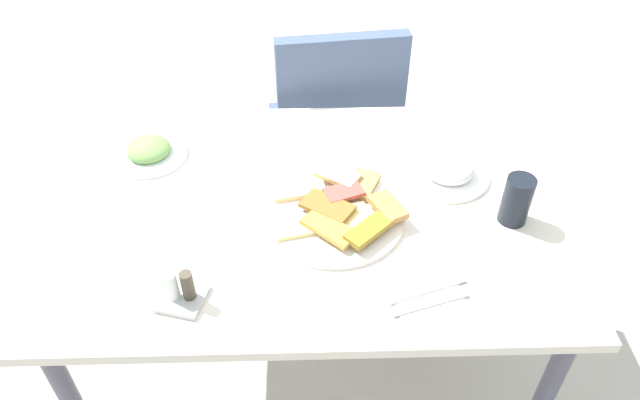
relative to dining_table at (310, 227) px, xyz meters
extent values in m
plane|color=#BAB4AB|center=(0.00, 0.00, -0.65)|extent=(6.00, 6.00, 0.00)
cube|color=silver|center=(0.00, 0.00, 0.06)|extent=(1.20, 0.84, 0.02)
cylinder|color=#49485A|center=(-0.54, 0.36, -0.30)|extent=(0.04, 0.04, 0.70)
cylinder|color=#49485A|center=(0.54, 0.36, -0.30)|extent=(0.04, 0.04, 0.70)
cube|color=#48587B|center=(0.09, 0.71, -0.24)|extent=(0.47, 0.47, 0.06)
cube|color=#48587B|center=(0.11, 0.52, 0.02)|extent=(0.40, 0.10, 0.46)
cylinder|color=#946D51|center=(0.25, 0.92, -0.46)|extent=(0.03, 0.03, 0.38)
cylinder|color=#946D51|center=(-0.12, 0.88, -0.46)|extent=(0.03, 0.03, 0.38)
cylinder|color=#946D51|center=(0.30, 0.54, -0.46)|extent=(0.03, 0.03, 0.38)
cylinder|color=#946D51|center=(-0.08, 0.50, -0.46)|extent=(0.03, 0.03, 0.38)
cylinder|color=white|center=(0.06, -0.05, 0.08)|extent=(0.34, 0.34, 0.01)
cube|color=#E3C481|center=(-0.02, 0.03, 0.10)|extent=(0.14, 0.08, 0.01)
cube|color=olive|center=(0.04, -0.04, 0.11)|extent=(0.14, 0.12, 0.01)
cube|color=olive|center=(0.13, -0.13, 0.11)|extent=(0.12, 0.12, 0.01)
cube|color=#AE844F|center=(0.13, 0.05, 0.10)|extent=(0.10, 0.12, 0.02)
cube|color=#E9CC7B|center=(0.11, -0.07, 0.09)|extent=(0.09, 0.11, 0.01)
cube|color=#F1D880|center=(-0.02, -0.10, 0.09)|extent=(0.12, 0.09, 0.01)
cube|color=#BC8345|center=(0.18, -0.05, 0.11)|extent=(0.09, 0.11, 0.02)
cube|color=#C24D44|center=(0.09, 0.01, 0.11)|extent=(0.10, 0.09, 0.01)
cube|color=gold|center=(0.05, -0.11, 0.11)|extent=(0.14, 0.13, 0.01)
cube|color=#EDC785|center=(0.07, 0.07, 0.11)|extent=(0.12, 0.11, 0.01)
cylinder|color=white|center=(0.35, 0.10, 0.08)|extent=(0.22, 0.22, 0.01)
ellipsoid|color=white|center=(0.35, 0.10, 0.10)|extent=(0.18, 0.18, 0.06)
cylinder|color=white|center=(-0.42, 0.20, 0.08)|extent=(0.20, 0.20, 0.01)
ellipsoid|color=#75A253|center=(-0.42, 0.20, 0.10)|extent=(0.16, 0.16, 0.05)
cylinder|color=black|center=(0.48, -0.07, 0.14)|extent=(0.09, 0.09, 0.12)
cube|color=white|center=(0.25, -0.29, 0.08)|extent=(0.16, 0.16, 0.00)
cube|color=silver|center=(0.25, -0.31, 0.08)|extent=(0.17, 0.07, 0.00)
cube|color=silver|center=(0.25, -0.27, 0.08)|extent=(0.17, 0.07, 0.00)
cube|color=#B2B2B7|center=(-0.26, -0.29, 0.08)|extent=(0.11, 0.11, 0.01)
cylinder|color=white|center=(-0.28, -0.29, 0.12)|extent=(0.03, 0.03, 0.07)
cylinder|color=#483F32|center=(-0.24, -0.29, 0.12)|extent=(0.03, 0.03, 0.07)
camera|label=1|loc=(0.00, -1.08, 1.06)|focal=33.84mm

